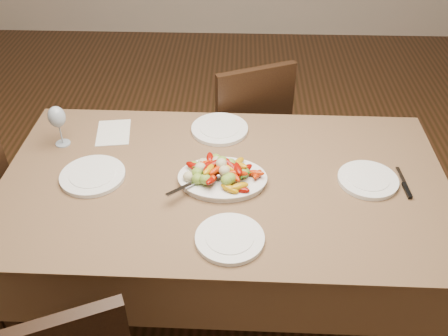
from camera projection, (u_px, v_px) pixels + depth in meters
name	position (u px, v px, depth m)	size (l,w,h in m)	color
floor	(206.00, 251.00, 2.75)	(6.00, 6.00, 0.00)	#392211
dining_table	(224.00, 244.00, 2.28)	(1.84, 1.04, 0.76)	brown
chair_far	(240.00, 130.00, 2.85)	(0.42, 0.42, 0.95)	black
serving_platter	(222.00, 180.00, 2.03)	(0.35, 0.26, 0.02)	white
roasted_vegetables	(222.00, 169.00, 2.00)	(0.29, 0.19, 0.09)	#750802
serving_spoon	(206.00, 178.00, 1.98)	(0.28, 0.06, 0.03)	#9EA0A8
plate_left	(93.00, 176.00, 2.06)	(0.27, 0.27, 0.02)	white
plate_right	(368.00, 180.00, 2.03)	(0.24, 0.24, 0.02)	white
plate_far	(220.00, 129.00, 2.33)	(0.26, 0.26, 0.02)	white
plate_near	(230.00, 239.00, 1.77)	(0.25, 0.25, 0.02)	white
wine_glass	(59.00, 125.00, 2.19)	(0.08, 0.08, 0.20)	#8C99A5
menu_card	(113.00, 132.00, 2.32)	(0.15, 0.21, 0.00)	silver
table_knife	(404.00, 184.00, 2.02)	(0.02, 0.20, 0.01)	#9EA0A8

